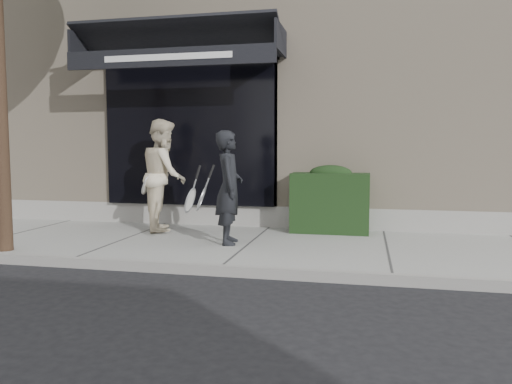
# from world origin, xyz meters

# --- Properties ---
(ground) EXTENTS (80.00, 80.00, 0.00)m
(ground) POSITION_xyz_m (0.00, 0.00, 0.00)
(ground) COLOR black
(ground) RESTS_ON ground
(sidewalk) EXTENTS (20.00, 3.00, 0.12)m
(sidewalk) POSITION_xyz_m (0.00, 0.00, 0.06)
(sidewalk) COLOR gray
(sidewalk) RESTS_ON ground
(curb) EXTENTS (20.00, 0.10, 0.14)m
(curb) POSITION_xyz_m (0.00, -1.55, 0.07)
(curb) COLOR gray
(curb) RESTS_ON ground
(building_facade) EXTENTS (14.30, 8.04, 5.64)m
(building_facade) POSITION_xyz_m (-0.01, 4.96, 2.74)
(building_facade) COLOR beige
(building_facade) RESTS_ON ground
(hedge) EXTENTS (1.30, 0.70, 1.14)m
(hedge) POSITION_xyz_m (1.10, 1.25, 0.66)
(hedge) COLOR black
(hedge) RESTS_ON sidewalk
(pedestrian_front) EXTENTS (0.81, 0.92, 1.68)m
(pedestrian_front) POSITION_xyz_m (-0.30, -0.15, 0.96)
(pedestrian_front) COLOR black
(pedestrian_front) RESTS_ON sidewalk
(pedestrian_back) EXTENTS (1.01, 1.13, 1.91)m
(pedestrian_back) POSITION_xyz_m (-1.71, 0.80, 1.08)
(pedestrian_back) COLOR beige
(pedestrian_back) RESTS_ON sidewalk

